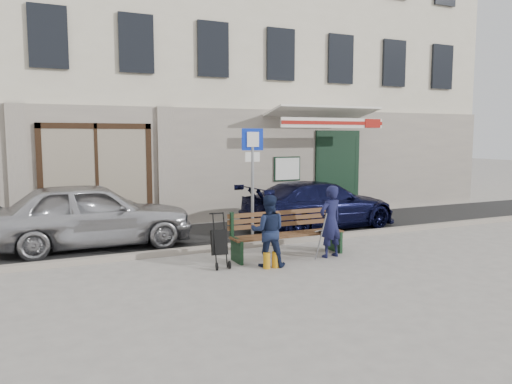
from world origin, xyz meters
TOP-DOWN VIEW (x-y plane):
  - ground at (0.00, 0.00)m, footprint 80.00×80.00m
  - asphalt_lane at (0.00, 3.10)m, footprint 60.00×3.20m
  - curb at (0.00, 1.50)m, footprint 60.00×0.18m
  - building at (0.01, 8.45)m, footprint 20.00×8.27m
  - car_silver at (-3.59, 2.90)m, footprint 4.33×1.80m
  - car_navy at (2.14, 2.76)m, footprint 4.48×2.15m
  - parking_sign at (-0.28, 1.73)m, footprint 0.48×0.11m
  - bench at (-0.14, 0.41)m, footprint 2.40×1.17m
  - man at (0.65, 0.01)m, footprint 0.58×0.43m
  - woman at (-0.80, -0.11)m, footprint 0.80×0.73m
  - stroller at (-1.65, 0.21)m, footprint 0.32×0.44m

SIDE VIEW (x-z plane):
  - ground at x=0.00m, z-range 0.00..0.00m
  - asphalt_lane at x=0.00m, z-range 0.00..0.01m
  - curb at x=0.00m, z-range 0.00..0.12m
  - stroller at x=-1.65m, z-range -0.06..0.95m
  - bench at x=-0.14m, z-range -0.03..0.95m
  - car_navy at x=2.14m, z-range 0.00..1.26m
  - woman at x=-0.80m, z-range 0.00..1.35m
  - man at x=0.65m, z-range 0.00..1.45m
  - car_silver at x=-3.59m, z-range 0.00..1.47m
  - parking_sign at x=-0.28m, z-range 0.43..3.03m
  - building at x=0.01m, z-range -0.03..9.97m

